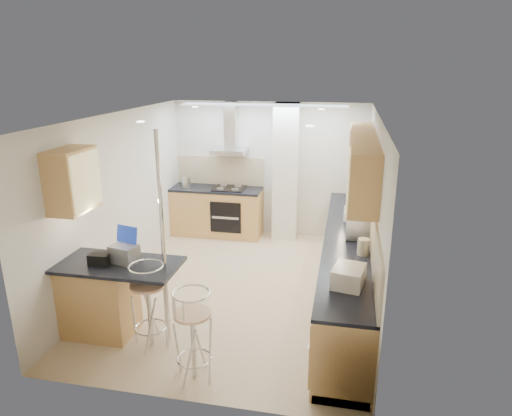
% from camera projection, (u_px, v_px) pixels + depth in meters
% --- Properties ---
extents(ground, '(4.80, 4.80, 0.00)m').
position_uv_depth(ground, '(240.00, 288.00, 6.70)').
color(ground, '#D4AF8D').
rests_on(ground, ground).
extents(room_shell, '(3.64, 4.84, 2.51)m').
position_uv_depth(room_shell, '(267.00, 181.00, 6.52)').
color(room_shell, silver).
rests_on(room_shell, ground).
extents(right_counter, '(0.63, 4.40, 0.92)m').
position_uv_depth(right_counter, '(346.00, 268.00, 6.28)').
color(right_counter, tan).
rests_on(right_counter, ground).
extents(back_counter, '(1.70, 0.63, 0.92)m').
position_uv_depth(back_counter, '(217.00, 211.00, 8.70)').
color(back_counter, tan).
rests_on(back_counter, ground).
extents(peninsula, '(1.47, 0.72, 0.94)m').
position_uv_depth(peninsula, '(120.00, 299.00, 5.41)').
color(peninsula, tan).
rests_on(peninsula, ground).
extents(microwave, '(0.39, 0.58, 0.32)m').
position_uv_depth(microwave, '(361.00, 224.00, 6.15)').
color(microwave, white).
rests_on(microwave, right_counter).
extents(laptop, '(0.34, 0.29, 0.21)m').
position_uv_depth(laptop, '(124.00, 254.00, 5.28)').
color(laptop, '#93959A').
rests_on(laptop, peninsula).
extents(bag, '(0.24, 0.18, 0.13)m').
position_uv_depth(bag, '(100.00, 259.00, 5.24)').
color(bag, black).
rests_on(bag, peninsula).
extents(bar_stool_near, '(0.54, 0.54, 1.02)m').
position_uv_depth(bar_stool_near, '(149.00, 306.00, 5.19)').
color(bar_stool_near, tan).
rests_on(bar_stool_near, ground).
extents(bar_stool_end, '(0.57, 0.57, 1.00)m').
position_uv_depth(bar_stool_end, '(193.00, 335.00, 4.65)').
color(bar_stool_end, tan).
rests_on(bar_stool_end, ground).
extents(jar_a, '(0.14, 0.14, 0.19)m').
position_uv_depth(jar_a, '(348.00, 212.00, 6.84)').
color(jar_a, beige).
rests_on(jar_a, right_counter).
extents(jar_b, '(0.13, 0.13, 0.13)m').
position_uv_depth(jar_b, '(347.00, 217.00, 6.73)').
color(jar_b, beige).
rests_on(jar_b, right_counter).
extents(jar_c, '(0.16, 0.16, 0.20)m').
position_uv_depth(jar_c, '(363.00, 247.00, 5.53)').
color(jar_c, '#AFA88C').
rests_on(jar_c, right_counter).
extents(jar_d, '(0.10, 0.10, 0.16)m').
position_uv_depth(jar_d, '(362.00, 271.00, 4.95)').
color(jar_d, white).
rests_on(jar_d, right_counter).
extents(bread_bin, '(0.38, 0.44, 0.20)m').
position_uv_depth(bread_bin, '(348.00, 276.00, 4.76)').
color(bread_bin, beige).
rests_on(bread_bin, right_counter).
extents(kettle, '(0.16, 0.16, 0.20)m').
position_uv_depth(kettle, '(186.00, 182.00, 8.59)').
color(kettle, silver).
rests_on(kettle, back_counter).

